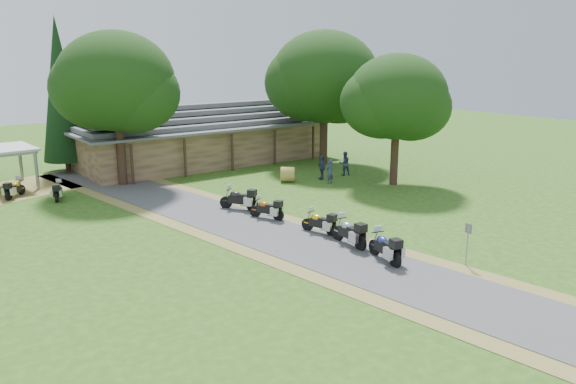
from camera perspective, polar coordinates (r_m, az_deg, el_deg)
ground at (r=25.05m, az=5.84°, el=-6.82°), size 120.00×120.00×0.00m
driveway at (r=27.67m, az=-0.53°, el=-4.71°), size 51.95×51.95×0.00m
lodge at (r=47.10m, az=-8.56°, el=5.99°), size 21.40×9.40×4.90m
motorcycle_row_a at (r=24.85m, az=9.81°, el=-5.39°), size 1.13×2.18×1.42m
motorcycle_row_b at (r=26.59m, az=6.22°, el=-3.93°), size 0.84×2.17×1.46m
motorcycle_row_c at (r=28.21m, az=3.22°, el=-2.99°), size 1.11×1.98×1.29m
motorcycle_row_d at (r=30.63m, az=-2.19°, el=-1.61°), size 1.33×1.95×1.28m
motorcycle_row_e at (r=32.49m, az=-5.02°, el=-0.59°), size 1.74×2.14×1.44m
motorcycle_carport_a at (r=39.11m, az=-26.02°, el=0.38°), size 1.67×1.76×1.25m
motorcycle_carport_b at (r=37.46m, az=-22.32°, el=0.16°), size 1.22×1.83×1.20m
person_a at (r=38.99m, az=4.28°, el=2.33°), size 0.64×0.50×2.04m
person_b at (r=41.80m, az=5.77°, el=3.11°), size 0.70×0.61×2.07m
person_c at (r=40.27m, az=3.44°, el=2.73°), size 0.57×0.68×2.05m
hay_bale at (r=39.54m, az=-0.02°, el=1.80°), size 1.42×1.43×1.05m
sign_post at (r=25.11m, az=17.75°, el=-5.10°), size 0.34×0.06×1.89m
oak_lodge_left at (r=39.49m, az=-16.95°, el=8.76°), size 7.77×7.77×11.36m
oak_lodge_right at (r=45.61m, az=3.70°, el=9.91°), size 8.60×8.60×11.30m
oak_driveway at (r=38.77m, az=10.95°, el=7.78°), size 6.73×6.73×9.70m
cedar_near at (r=45.58m, az=-22.03°, el=9.08°), size 3.36×3.36×11.54m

